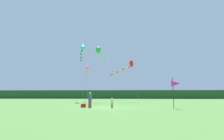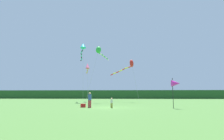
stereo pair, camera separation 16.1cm
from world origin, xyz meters
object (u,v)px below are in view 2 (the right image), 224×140
person_adult (90,99)px  cooler_box (83,106)px  person_child (112,102)px  kite_cyan (83,47)px  kite_red (129,65)px  kite_green (99,51)px  banner_flag_pole (176,84)px  kite_rainbow (87,67)px

person_adult → cooler_box: size_ratio=3.28×
person_child → kite_cyan: bearing=114.6°
kite_red → kite_green: kite_green is taller
banner_flag_pole → kite_green: 18.08m
kite_rainbow → kite_green: (2.86, -3.64, 2.46)m
kite_red → cooler_box: bearing=-109.7°
banner_flag_pole → kite_rainbow: 21.78m
person_adult → kite_rainbow: kite_rainbow is taller
cooler_box → kite_green: (0.08, 12.19, 9.40)m
cooler_box → banner_flag_pole: 10.59m
cooler_box → kite_rainbow: (-2.79, 15.83, 6.94)m
kite_cyan → person_child: bearing=-65.4°
banner_flag_pole → kite_red: 18.16m
person_adult → kite_green: (-0.73, 12.53, 8.64)m
cooler_box → kite_rainbow: bearing=100.0°
person_adult → person_child: 2.57m
person_child → cooler_box: person_child is taller
person_child → kite_red: (2.39, 16.65, 6.77)m
person_child → banner_flag_pole: (6.93, -0.28, 2.01)m
banner_flag_pole → kite_green: kite_green is taller
person_adult → kite_green: 15.23m
person_adult → kite_red: size_ratio=0.20×
kite_rainbow → person_child: bearing=-69.7°
banner_flag_pole → kite_green: bearing=127.6°
person_child → kite_red: 18.13m
banner_flag_pole → kite_red: kite_red is taller
person_adult → person_child: (2.52, -0.40, -0.35)m
banner_flag_pole → kite_red: bearing=105.0°
person_child → kite_red: size_ratio=0.13×
kite_green → kite_cyan: bearing=153.4°
person_child → kite_rainbow: bearing=110.3°
banner_flag_pole → kite_cyan: 21.81m
person_adult → kite_green: size_ratio=0.17×
kite_cyan → kite_rainbow: 4.09m
kite_cyan → person_adult: bearing=-73.5°
person_child → kite_green: kite_green is taller
banner_flag_pole → cooler_box: bearing=174.3°
banner_flag_pole → kite_cyan: size_ratio=0.28×
person_child → kite_red: kite_red is taller
kite_green → cooler_box: bearing=-90.4°
cooler_box → kite_cyan: size_ratio=0.05×
cooler_box → kite_cyan: 17.78m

